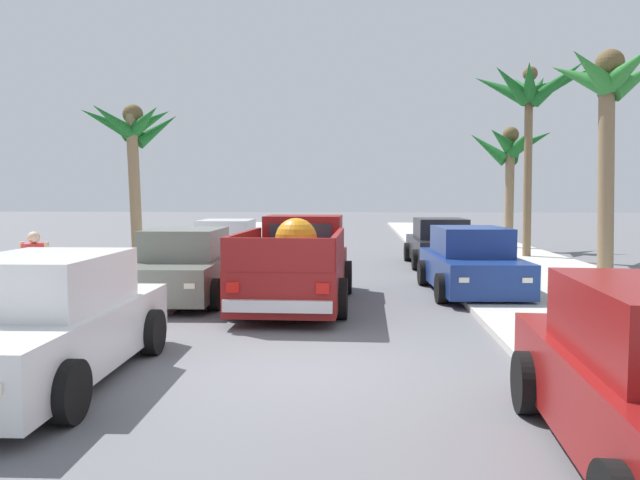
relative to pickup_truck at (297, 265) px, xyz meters
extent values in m
plane|color=slate|center=(0.58, -4.81, -0.80)|extent=(160.00, 160.00, 0.00)
cube|color=beige|center=(-4.84, 7.19, -0.74)|extent=(5.13, 60.00, 0.12)
cube|color=beige|center=(6.00, 7.19, -0.74)|extent=(5.13, 60.00, 0.12)
cube|color=silver|center=(-3.67, 7.19, -0.75)|extent=(0.16, 60.00, 0.10)
cube|color=silver|center=(4.84, 7.19, -0.75)|extent=(0.16, 60.00, 0.10)
cube|color=maroon|center=(-0.01, -0.20, -0.20)|extent=(1.97, 5.12, 0.80)
cube|color=maroon|center=(0.01, 1.40, 0.60)|extent=(1.73, 1.52, 0.80)
cube|color=#283342|center=(0.00, 0.64, 0.62)|extent=(1.38, 0.07, 0.44)
cube|color=#283342|center=(0.02, 2.16, 0.62)|extent=(1.46, 0.07, 0.48)
cube|color=maroon|center=(-0.92, -1.06, 0.48)|extent=(0.13, 3.30, 0.56)
cube|color=maroon|center=(0.90, -1.07, 0.48)|extent=(0.13, 3.30, 0.56)
cube|color=maroon|center=(-0.03, -2.71, 0.48)|extent=(1.88, 0.12, 0.56)
cube|color=silver|center=(-0.03, -2.80, -0.36)|extent=(1.82, 0.14, 0.20)
cylinder|color=black|center=(-0.97, 1.34, -0.42)|extent=(0.27, 0.76, 0.76)
cylinder|color=black|center=(0.99, 1.32, -0.42)|extent=(0.27, 0.76, 0.76)
cylinder|color=black|center=(-1.00, -1.60, -0.42)|extent=(0.27, 0.76, 0.76)
cylinder|color=black|center=(0.96, -1.61, -0.42)|extent=(0.27, 0.76, 0.76)
cube|color=red|center=(-0.78, -2.77, -0.06)|extent=(0.22, 0.04, 0.18)
cube|color=red|center=(0.72, -2.78, -0.06)|extent=(0.22, 0.04, 0.18)
sphere|color=orange|center=(0.07, -0.90, 0.61)|extent=(0.83, 0.83, 0.83)
cube|color=black|center=(3.87, 7.22, -0.27)|extent=(1.86, 4.24, 0.72)
cube|color=black|center=(3.87, 7.12, 0.41)|extent=(1.57, 2.13, 0.64)
cube|color=#283342|center=(3.85, 8.09, 0.39)|extent=(1.37, 0.11, 0.52)
cube|color=#283342|center=(3.89, 6.15, 0.39)|extent=(1.34, 0.11, 0.50)
cylinder|color=black|center=(2.94, 8.51, -0.48)|extent=(0.23, 0.64, 0.64)
cylinder|color=black|center=(4.74, 8.55, -0.48)|extent=(0.23, 0.64, 0.64)
cylinder|color=black|center=(3.00, 5.90, -0.48)|extent=(0.23, 0.64, 0.64)
cylinder|color=black|center=(4.80, 5.94, -0.48)|extent=(0.23, 0.64, 0.64)
cube|color=red|center=(3.29, 5.10, -0.16)|extent=(0.20, 0.04, 0.12)
cube|color=white|center=(3.21, 9.32, -0.19)|extent=(0.20, 0.04, 0.10)
cube|color=red|center=(4.55, 5.13, -0.16)|extent=(0.20, 0.04, 0.12)
cube|color=white|center=(4.44, 9.35, -0.19)|extent=(0.20, 0.04, 0.10)
cube|color=silver|center=(-2.77, 5.62, -0.27)|extent=(1.99, 4.29, 0.72)
cube|color=silver|center=(-2.77, 5.52, 0.41)|extent=(1.64, 2.18, 0.64)
cube|color=#283342|center=(-2.82, 6.49, 0.39)|extent=(1.37, 0.16, 0.52)
cube|color=#283342|center=(-2.71, 4.55, 0.39)|extent=(1.34, 0.15, 0.50)
cylinder|color=black|center=(-3.74, 6.87, -0.48)|extent=(0.26, 0.65, 0.64)
cylinder|color=black|center=(-1.94, 6.97, -0.48)|extent=(0.26, 0.65, 0.64)
cylinder|color=black|center=(-3.60, 4.27, -0.48)|extent=(0.26, 0.65, 0.64)
cylinder|color=black|center=(-1.80, 4.37, -0.48)|extent=(0.26, 0.65, 0.64)
cube|color=red|center=(-3.29, 3.48, -0.16)|extent=(0.20, 0.05, 0.12)
cube|color=white|center=(-3.50, 7.69, -0.19)|extent=(0.20, 0.05, 0.10)
cube|color=red|center=(-2.02, 3.55, -0.16)|extent=(0.20, 0.05, 0.12)
cube|color=white|center=(-2.27, 7.76, -0.19)|extent=(0.20, 0.05, 0.10)
cube|color=#283342|center=(3.95, -6.53, 0.39)|extent=(1.34, 0.15, 0.50)
cylinder|color=black|center=(3.06, -6.25, -0.48)|extent=(0.26, 0.65, 0.64)
cube|color=red|center=(3.38, -5.45, -0.16)|extent=(0.20, 0.05, 0.12)
cube|color=silver|center=(-2.47, -5.59, -0.27)|extent=(1.90, 4.26, 0.72)
cube|color=silver|center=(-2.47, -5.49, 0.41)|extent=(1.59, 2.15, 0.64)
cube|color=#283342|center=(-2.44, -6.46, 0.39)|extent=(1.37, 0.12, 0.52)
cube|color=#283342|center=(-2.50, -4.52, 0.39)|extent=(1.34, 0.12, 0.50)
cylinder|color=black|center=(-1.52, -6.86, -0.48)|extent=(0.24, 0.65, 0.64)
cylinder|color=black|center=(-1.61, -4.26, -0.48)|extent=(0.24, 0.65, 0.64)
cylinder|color=black|center=(-3.41, -4.32, -0.48)|extent=(0.24, 0.65, 0.64)
cube|color=red|center=(-1.90, -3.46, -0.16)|extent=(0.20, 0.05, 0.12)
cube|color=red|center=(-3.17, -3.50, -0.16)|extent=(0.20, 0.05, 0.12)
cube|color=slate|center=(-2.49, 0.28, -0.27)|extent=(1.93, 4.27, 0.72)
cube|color=slate|center=(-2.50, 0.38, 0.41)|extent=(1.61, 2.16, 0.64)
cube|color=#283342|center=(-2.45, -0.59, 0.39)|extent=(1.37, 0.14, 0.52)
cube|color=#283342|center=(-2.54, 1.35, 0.39)|extent=(1.34, 0.14, 0.50)
cylinder|color=black|center=(-1.54, -0.98, -0.48)|extent=(0.25, 0.65, 0.64)
cylinder|color=black|center=(-3.34, -1.05, -0.48)|extent=(0.25, 0.65, 0.64)
cylinder|color=black|center=(-1.64, 1.62, -0.48)|extent=(0.25, 0.65, 0.64)
cylinder|color=black|center=(-3.45, 1.55, -0.48)|extent=(0.25, 0.65, 0.64)
cube|color=red|center=(-1.95, 2.42, -0.16)|extent=(0.20, 0.05, 0.12)
cube|color=white|center=(-1.79, -1.80, -0.19)|extent=(0.20, 0.05, 0.10)
cube|color=red|center=(-3.21, 2.37, -0.16)|extent=(0.20, 0.05, 0.12)
cube|color=white|center=(-3.02, -1.85, -0.19)|extent=(0.20, 0.05, 0.10)
cube|color=navy|center=(3.86, 1.49, -0.27)|extent=(1.96, 4.28, 0.72)
cube|color=navy|center=(3.86, 1.59, 0.41)|extent=(1.62, 2.17, 0.64)
cube|color=#283342|center=(3.90, 0.62, 0.39)|extent=(1.37, 0.15, 0.52)
cube|color=#283342|center=(3.81, 2.56, 0.39)|extent=(1.34, 0.14, 0.50)
cylinder|color=black|center=(4.83, 0.23, -0.48)|extent=(0.25, 0.65, 0.64)
cylinder|color=black|center=(3.02, 0.14, -0.48)|extent=(0.25, 0.65, 0.64)
cylinder|color=black|center=(4.70, 2.83, -0.48)|extent=(0.25, 0.65, 0.64)
cylinder|color=black|center=(2.90, 2.74, -0.48)|extent=(0.25, 0.65, 0.64)
cube|color=red|center=(4.39, 3.63, -0.16)|extent=(0.20, 0.05, 0.12)
cube|color=white|center=(4.58, -0.59, -0.19)|extent=(0.20, 0.05, 0.10)
cube|color=red|center=(3.13, 3.56, -0.16)|extent=(0.20, 0.05, 0.12)
cube|color=white|center=(3.35, -0.65, -0.19)|extent=(0.20, 0.05, 0.10)
cylinder|color=#846B4C|center=(-7.44, 10.22, 1.89)|extent=(0.43, 0.79, 5.40)
cone|color=#196023|center=(-6.69, 10.20, 4.37)|extent=(1.60, 0.60, 1.15)
cone|color=#196023|center=(-6.71, 10.89, 4.11)|extent=(1.81, 1.72, 1.61)
cone|color=#196023|center=(-7.57, 11.04, 4.17)|extent=(0.81, 1.72, 1.47)
cone|color=#196023|center=(-8.12, 10.43, 4.23)|extent=(1.56, 0.97, 1.34)
cone|color=#196023|center=(-8.34, 9.83, 4.28)|extent=(2.07, 1.30, 1.33)
cone|color=#196023|center=(-7.84, 9.28, 4.27)|extent=(1.34, 2.14, 1.34)
cone|color=#196023|center=(-6.74, 9.62, 4.32)|extent=(1.82, 1.67, 1.24)
sphere|color=brown|center=(-7.44, 10.22, 4.59)|extent=(0.77, 0.77, 0.77)
cylinder|color=#846B4C|center=(7.49, 13.16, 1.60)|extent=(0.37, 0.39, 4.81)
cone|color=#196023|center=(8.36, 13.19, 3.73)|extent=(1.83, 0.63, 1.26)
cone|color=#196023|center=(8.00, 14.12, 3.55)|extent=(1.50, 2.18, 1.60)
cone|color=#196023|center=(6.65, 13.57, 3.53)|extent=(1.89, 1.31, 1.59)
cone|color=#196023|center=(6.95, 12.57, 3.80)|extent=(1.55, 1.61, 1.14)
cone|color=#196023|center=(7.79, 12.49, 3.69)|extent=(1.13, 1.61, 1.30)
sphere|color=brown|center=(7.49, 13.16, 4.01)|extent=(0.66, 0.66, 0.66)
cylinder|color=#846B4C|center=(8.14, 4.88, 2.15)|extent=(0.43, 0.78, 5.92)
cone|color=#2D7F33|center=(8.95, 4.99, 4.75)|extent=(1.74, 0.78, 1.37)
cone|color=#2D7F33|center=(8.35, 5.69, 4.76)|extent=(0.97, 1.79, 1.36)
cone|color=#2D7F33|center=(7.46, 5.34, 4.84)|extent=(1.74, 1.43, 1.22)
cone|color=#2D7F33|center=(7.43, 4.29, 4.84)|extent=(1.84, 1.66, 1.23)
cone|color=#2D7F33|center=(8.37, 4.06, 4.88)|extent=(1.03, 1.88, 1.17)
sphere|color=brown|center=(8.14, 4.88, 5.10)|extent=(0.77, 0.77, 0.77)
cylinder|color=brown|center=(7.24, 9.49, 2.48)|extent=(0.28, 0.51, 6.57)
cone|color=#196023|center=(8.30, 9.31, 5.43)|extent=(2.26, 0.91, 1.38)
cone|color=#196023|center=(7.70, 10.18, 5.36)|extent=(1.39, 1.70, 1.45)
cone|color=#196023|center=(7.15, 10.28, 5.44)|extent=(0.74, 1.70, 1.33)
cone|color=#196023|center=(6.33, 10.09, 5.38)|extent=(2.13, 1.68, 1.47)
cone|color=#196023|center=(6.49, 9.07, 5.36)|extent=(1.77, 1.33, 1.46)
cone|color=#196023|center=(7.00, 8.69, 5.41)|extent=(1.01, 1.78, 1.37)
cone|color=#196023|center=(7.97, 8.75, 5.34)|extent=(1.86, 1.87, 1.54)
sphere|color=brown|center=(7.24, 9.49, 5.76)|extent=(0.51, 0.51, 0.51)
cylinder|color=navy|center=(-4.84, -1.74, -0.39)|extent=(0.14, 0.14, 0.82)
cylinder|color=navy|center=(-4.64, -1.74, -0.39)|extent=(0.14, 0.14, 0.82)
cube|color=red|center=(-4.74, -1.74, 0.29)|extent=(0.41, 0.43, 0.55)
sphere|color=beige|center=(-4.74, -1.74, 0.68)|extent=(0.22, 0.22, 0.22)
cylinder|color=beige|center=(-4.98, -1.74, 0.32)|extent=(0.09, 0.09, 0.55)
cylinder|color=beige|center=(-4.50, -1.74, 0.32)|extent=(0.09, 0.09, 0.55)
camera|label=1|loc=(1.36, -12.44, 1.43)|focal=33.64mm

